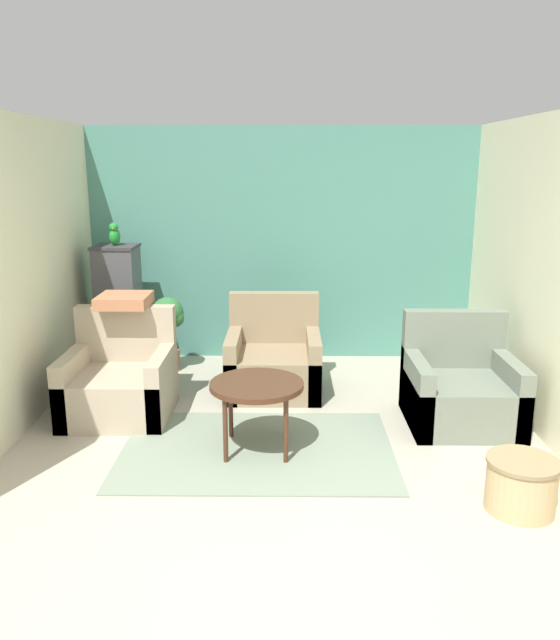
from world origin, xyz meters
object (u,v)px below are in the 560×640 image
object	(u,v)px
parrot	(115,235)
potted_plant	(167,323)
armchair_middle	(274,362)
birdcage	(119,310)
coffee_table	(257,389)
armchair_left	(120,383)
wicker_basket	(521,483)
armchair_right	(460,391)

from	to	relation	value
parrot	potted_plant	xyz separation A→B (m)	(0.49, -0.04, -0.90)
armchair_middle	potted_plant	world-z (taller)	armchair_middle
birdcage	potted_plant	distance (m)	0.51
armchair_middle	parrot	xyz separation A→B (m)	(-1.60, 0.61, 1.13)
coffee_table	potted_plant	bearing A→B (deg)	118.33
coffee_table	birdcage	distance (m)	2.42
armchair_left	wicker_basket	xyz separation A→B (m)	(2.86, -1.51, -0.10)
armchair_left	armchair_middle	size ratio (longest dim) A/B	1.00
coffee_table	armchair_middle	bearing A→B (deg)	85.70
parrot	armchair_right	bearing A→B (deg)	-23.32
potted_plant	wicker_basket	size ratio (longest dim) A/B	1.75
wicker_basket	coffee_table	bearing A→B (deg)	153.85
coffee_table	birdcage	xyz separation A→B (m)	(-1.50, 1.90, 0.14)
armchair_left	armchair_right	distance (m)	2.85
birdcage	parrot	size ratio (longest dim) A/B	5.67
birdcage	armchair_left	bearing A→B (deg)	-76.08
armchair_middle	parrot	distance (m)	2.05
armchair_left	wicker_basket	world-z (taller)	armchair_left
armchair_middle	birdcage	distance (m)	1.74
armchair_left	armchair_middle	distance (m)	1.43
armchair_middle	potted_plant	xyz separation A→B (m)	(-1.10, 0.58, 0.23)
armchair_right	armchair_left	bearing A→B (deg)	177.11
armchair_left	coffee_table	bearing A→B (deg)	-29.82
coffee_table	armchair_middle	distance (m)	1.31
potted_plant	wicker_basket	xyz separation A→B (m)	(2.67, -2.68, -0.33)
armchair_right	wicker_basket	xyz separation A→B (m)	(0.02, -1.36, -0.10)
armchair_right	birdcage	world-z (taller)	birdcage
armchair_middle	birdcage	bearing A→B (deg)	159.09
armchair_middle	potted_plant	bearing A→B (deg)	152.44
armchair_middle	birdcage	size ratio (longest dim) A/B	0.68
birdcage	parrot	world-z (taller)	parrot
armchair_left	parrot	size ratio (longest dim) A/B	3.86
coffee_table	wicker_basket	size ratio (longest dim) A/B	1.57
armchair_right	potted_plant	bearing A→B (deg)	153.55
birdcage	potted_plant	size ratio (longest dim) A/B	1.68
armchair_right	wicker_basket	size ratio (longest dim) A/B	2.00
armchair_left	parrot	distance (m)	1.68
coffee_table	potted_plant	distance (m)	2.12
coffee_table	armchair_middle	world-z (taller)	armchair_middle
armchair_left	armchair_middle	bearing A→B (deg)	24.95
coffee_table	parrot	bearing A→B (deg)	128.26
armchair_right	wicker_basket	world-z (taller)	armchair_right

